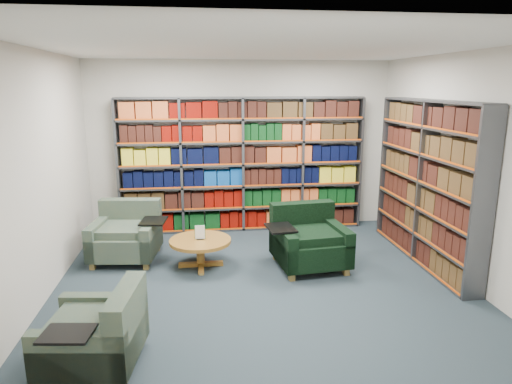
{
  "coord_description": "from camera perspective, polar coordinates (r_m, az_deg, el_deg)",
  "views": [
    {
      "loc": [
        -0.74,
        -5.09,
        2.4
      ],
      "look_at": [
        0.0,
        0.6,
        1.05
      ],
      "focal_mm": 32.0,
      "sensor_mm": 36.0,
      "label": 1
    }
  ],
  "objects": [
    {
      "name": "room_shell",
      "position": [
        5.24,
        0.85,
        2.23
      ],
      "size": [
        5.02,
        5.02,
        2.82
      ],
      "color": "black",
      "rests_on": "ground"
    },
    {
      "name": "bookshelf_back",
      "position": [
        7.58,
        -1.7,
        3.35
      ],
      "size": [
        4.0,
        0.28,
        2.2
      ],
      "color": "#47494F",
      "rests_on": "ground"
    },
    {
      "name": "bookshelf_right",
      "position": [
        6.6,
        20.59,
        1.01
      ],
      "size": [
        0.28,
        2.5,
        2.2
      ],
      "color": "#47494F",
      "rests_on": "ground"
    },
    {
      "name": "chair_teal_left",
      "position": [
        6.73,
        -15.79,
        -5.3
      ],
      "size": [
        1.08,
        0.97,
        0.79
      ],
      "color": "#062433",
      "rests_on": "ground"
    },
    {
      "name": "chair_green_right",
      "position": [
        6.26,
        6.46,
        -6.18
      ],
      "size": [
        1.1,
        0.99,
        0.82
      ],
      "color": "black",
      "rests_on": "ground"
    },
    {
      "name": "chair_teal_front",
      "position": [
        4.34,
        -18.78,
        -16.61
      ],
      "size": [
        0.89,
        0.99,
        0.72
      ],
      "color": "#062433",
      "rests_on": "ground"
    },
    {
      "name": "coffee_table",
      "position": [
        6.19,
        -6.97,
        -6.59
      ],
      "size": [
        0.82,
        0.82,
        0.58
      ],
      "color": "olive",
      "rests_on": "ground"
    }
  ]
}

